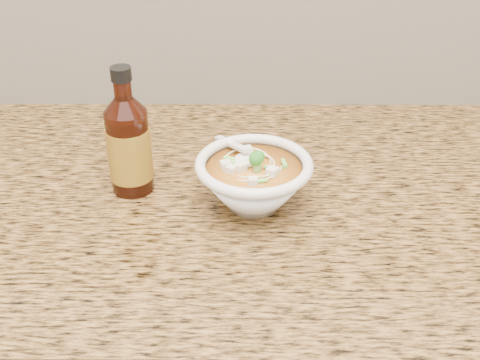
{
  "coord_description": "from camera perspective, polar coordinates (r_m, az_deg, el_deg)",
  "views": [
    {
      "loc": [
        0.02,
        0.89,
        1.41
      ],
      "look_at": [
        0.02,
        1.63,
        0.94
      ],
      "focal_mm": 45.0,
      "sensor_mm": 36.0,
      "label": 1
    }
  ],
  "objects": [
    {
      "name": "soup_bowl",
      "position": [
        0.87,
        1.31,
        -0.2
      ],
      "size": [
        0.17,
        0.18,
        0.09
      ],
      "rotation": [
        0.0,
        0.0,
        -0.01
      ],
      "color": "white",
      "rests_on": "counter_slab"
    },
    {
      "name": "hot_sauce_bottle",
      "position": [
        0.91,
        -10.49,
        3.19
      ],
      "size": [
        0.09,
        0.09,
        0.2
      ],
      "rotation": [
        0.0,
        0.0,
        -0.43
      ],
      "color": "#3B1208",
      "rests_on": "counter_slab"
    },
    {
      "name": "counter_slab",
      "position": [
        0.94,
        -1.1,
        -1.78
      ],
      "size": [
        4.0,
        0.68,
        0.04
      ],
      "primitive_type": "cube",
      "color": "olive",
      "rests_on": "cabinet"
    }
  ]
}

